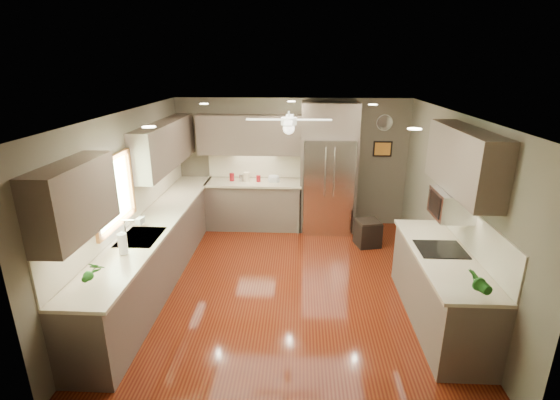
# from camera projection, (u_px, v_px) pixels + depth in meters

# --- Properties ---
(floor) EXTENTS (5.00, 5.00, 0.00)m
(floor) POSITION_uv_depth(u_px,v_px,m) (287.00, 284.00, 6.04)
(floor) COLOR #481209
(floor) RESTS_ON ground
(ceiling) EXTENTS (5.00, 5.00, 0.00)m
(ceiling) POSITION_uv_depth(u_px,v_px,m) (288.00, 113.00, 5.24)
(ceiling) COLOR white
(ceiling) RESTS_ON ground
(wall_back) EXTENTS (4.50, 0.00, 4.50)m
(wall_back) POSITION_uv_depth(u_px,v_px,m) (292.00, 163.00, 8.00)
(wall_back) COLOR brown
(wall_back) RESTS_ON ground
(wall_front) EXTENTS (4.50, 0.00, 4.50)m
(wall_front) POSITION_uv_depth(u_px,v_px,m) (278.00, 307.00, 3.27)
(wall_front) COLOR brown
(wall_front) RESTS_ON ground
(wall_left) EXTENTS (0.00, 5.00, 5.00)m
(wall_left) POSITION_uv_depth(u_px,v_px,m) (129.00, 202.00, 5.74)
(wall_left) COLOR brown
(wall_left) RESTS_ON ground
(wall_right) EXTENTS (0.00, 5.00, 5.00)m
(wall_right) POSITION_uv_depth(u_px,v_px,m) (452.00, 207.00, 5.53)
(wall_right) COLOR brown
(wall_right) RESTS_ON ground
(canister_a) EXTENTS (0.10, 0.10, 0.15)m
(canister_a) POSITION_uv_depth(u_px,v_px,m) (232.00, 177.00, 7.87)
(canister_a) COLOR maroon
(canister_a) RESTS_ON back_run
(canister_b) EXTENTS (0.09, 0.09, 0.13)m
(canister_b) POSITION_uv_depth(u_px,v_px,m) (241.00, 178.00, 7.86)
(canister_b) COLOR silver
(canister_b) RESTS_ON back_run
(canister_c) EXTENTS (0.12, 0.12, 0.18)m
(canister_c) POSITION_uv_depth(u_px,v_px,m) (246.00, 177.00, 7.83)
(canister_c) COLOR beige
(canister_c) RESTS_ON back_run
(canister_d) EXTENTS (0.10, 0.10, 0.13)m
(canister_d) POSITION_uv_depth(u_px,v_px,m) (258.00, 179.00, 7.82)
(canister_d) COLOR maroon
(canister_d) RESTS_ON back_run
(soap_bottle) EXTENTS (0.10, 0.10, 0.19)m
(soap_bottle) POSITION_uv_depth(u_px,v_px,m) (141.00, 220.00, 5.67)
(soap_bottle) COLOR white
(soap_bottle) RESTS_ON left_run
(potted_plant_left) EXTENTS (0.18, 0.12, 0.33)m
(potted_plant_left) POSITION_uv_depth(u_px,v_px,m) (92.00, 272.00, 4.12)
(potted_plant_left) COLOR #1F611B
(potted_plant_left) RESTS_ON left_run
(potted_plant_right) EXTENTS (0.21, 0.19, 0.32)m
(potted_plant_right) POSITION_uv_depth(u_px,v_px,m) (478.00, 282.00, 3.93)
(potted_plant_right) COLOR #1F611B
(potted_plant_right) RESTS_ON right_run
(bowl) EXTENTS (0.25, 0.25, 0.06)m
(bowl) POSITION_uv_depth(u_px,v_px,m) (274.00, 181.00, 7.79)
(bowl) COLOR beige
(bowl) RESTS_ON back_run
(left_run) EXTENTS (0.65, 4.70, 1.45)m
(left_run) POSITION_uv_depth(u_px,v_px,m) (158.00, 247.00, 6.12)
(left_run) COLOR brown
(left_run) RESTS_ON ground
(back_run) EXTENTS (1.85, 0.65, 1.45)m
(back_run) POSITION_uv_depth(u_px,v_px,m) (254.00, 204.00, 8.00)
(back_run) COLOR brown
(back_run) RESTS_ON ground
(uppers) EXTENTS (4.50, 4.70, 0.95)m
(uppers) POSITION_uv_depth(u_px,v_px,m) (241.00, 150.00, 6.14)
(uppers) COLOR brown
(uppers) RESTS_ON wall_left
(window) EXTENTS (0.05, 1.12, 0.92)m
(window) POSITION_uv_depth(u_px,v_px,m) (113.00, 192.00, 5.17)
(window) COLOR #BFF2B2
(window) RESTS_ON wall_left
(sink) EXTENTS (0.50, 0.70, 0.32)m
(sink) POSITION_uv_depth(u_px,v_px,m) (141.00, 239.00, 5.37)
(sink) COLOR silver
(sink) RESTS_ON left_run
(refrigerator) EXTENTS (1.06, 0.75, 2.45)m
(refrigerator) POSITION_uv_depth(u_px,v_px,m) (328.00, 171.00, 7.67)
(refrigerator) COLOR silver
(refrigerator) RESTS_ON ground
(right_run) EXTENTS (0.70, 2.20, 1.45)m
(right_run) POSITION_uv_depth(u_px,v_px,m) (440.00, 286.00, 5.04)
(right_run) COLOR brown
(right_run) RESTS_ON ground
(microwave) EXTENTS (0.43, 0.55, 0.34)m
(microwave) POSITION_uv_depth(u_px,v_px,m) (452.00, 204.00, 4.95)
(microwave) COLOR silver
(microwave) RESTS_ON wall_right
(ceiling_fan) EXTENTS (1.18, 1.18, 0.32)m
(ceiling_fan) POSITION_uv_depth(u_px,v_px,m) (289.00, 123.00, 5.57)
(ceiling_fan) COLOR white
(ceiling_fan) RESTS_ON ceiling
(recessed_lights) EXTENTS (2.84, 3.14, 0.01)m
(recessed_lights) POSITION_uv_depth(u_px,v_px,m) (286.00, 110.00, 5.62)
(recessed_lights) COLOR white
(recessed_lights) RESTS_ON ceiling
(wall_clock) EXTENTS (0.30, 0.03, 0.30)m
(wall_clock) POSITION_uv_depth(u_px,v_px,m) (385.00, 123.00, 7.65)
(wall_clock) COLOR white
(wall_clock) RESTS_ON wall_back
(framed_print) EXTENTS (0.36, 0.03, 0.30)m
(framed_print) POSITION_uv_depth(u_px,v_px,m) (383.00, 149.00, 7.80)
(framed_print) COLOR black
(framed_print) RESTS_ON wall_back
(stool) EXTENTS (0.48, 0.48, 0.47)m
(stool) POSITION_uv_depth(u_px,v_px,m) (368.00, 233.00, 7.24)
(stool) COLOR black
(stool) RESTS_ON ground
(paper_towel) EXTENTS (0.11, 0.11, 0.27)m
(paper_towel) POSITION_uv_depth(u_px,v_px,m) (123.00, 244.00, 4.82)
(paper_towel) COLOR white
(paper_towel) RESTS_ON left_run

